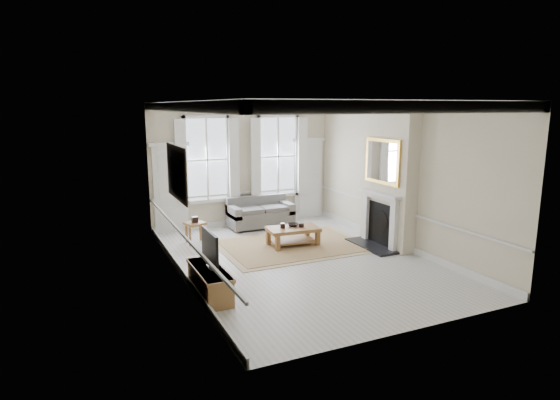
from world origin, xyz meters
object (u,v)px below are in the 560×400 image
side_table (195,227)px  tv_stand (210,282)px  sofa (260,214)px  coffee_table (293,231)px

side_table → tv_stand: 3.37m
sofa → side_table: bearing=-157.6°
sofa → side_table: (-2.05, -0.84, 0.07)m
side_table → coffee_table: bearing=-29.9°
side_table → sofa: bearing=22.4°
coffee_table → side_table: bearing=155.5°
coffee_table → tv_stand: (-2.67, -2.12, -0.12)m
sofa → side_table: size_ratio=3.20×
side_table → tv_stand: (-0.59, -3.32, -0.17)m
coffee_table → tv_stand: size_ratio=0.91×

